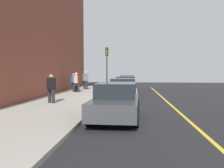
# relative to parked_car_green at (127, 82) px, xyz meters

# --- Properties ---
(ground_plane) EXTENTS (56.00, 56.00, 0.00)m
(ground_plane) POSITION_rel_parked_car_green_xyz_m (11.80, -0.26, -0.76)
(ground_plane) COLOR black
(sidewalk) EXTENTS (28.00, 4.60, 0.15)m
(sidewalk) POSITION_rel_parked_car_green_xyz_m (11.80, -3.56, -0.68)
(sidewalk) COLOR #A39E93
(sidewalk) RESTS_ON ground
(lane_stripe_centre) EXTENTS (28.00, 0.14, 0.01)m
(lane_stripe_centre) POSITION_rel_parked_car_green_xyz_m (11.80, 2.94, -0.75)
(lane_stripe_centre) COLOR gold
(lane_stripe_centre) RESTS_ON ground
(snow_bank_curb) EXTENTS (8.19, 0.56, 0.22)m
(snow_bank_curb) POSITION_rel_parked_car_green_xyz_m (7.33, -0.96, -0.65)
(snow_bank_curb) COLOR white
(snow_bank_curb) RESTS_ON ground
(parked_car_green) EXTENTS (4.23, 2.01, 1.51)m
(parked_car_green) POSITION_rel_parked_car_green_xyz_m (0.00, 0.00, 0.00)
(parked_car_green) COLOR black
(parked_car_green) RESTS_ON ground
(parked_car_red) EXTENTS (4.43, 1.93, 1.51)m
(parked_car_red) POSITION_rel_parked_car_green_xyz_m (6.55, 0.06, 0.00)
(parked_car_red) COLOR black
(parked_car_red) RESTS_ON ground
(parked_car_silver) EXTENTS (4.30, 1.91, 1.51)m
(parked_car_silver) POSITION_rel_parked_car_green_xyz_m (12.09, 0.03, 0.00)
(parked_car_silver) COLOR black
(parked_car_silver) RESTS_ON ground
(parked_car_charcoal) EXTENTS (4.80, 2.01, 1.51)m
(parked_car_charcoal) POSITION_rel_parked_car_green_xyz_m (18.33, -0.00, 0.00)
(parked_car_charcoal) COLOR black
(parked_car_charcoal) RESTS_ON ground
(pedestrian_grey_coat) EXTENTS (0.58, 0.57, 1.86)m
(pedestrian_grey_coat) POSITION_rel_parked_car_green_xyz_m (3.46, -4.20, 0.38)
(pedestrian_grey_coat) COLOR black
(pedestrian_grey_coat) RESTS_ON sidewalk
(pedestrian_blue_coat) EXTENTS (0.50, 0.53, 1.67)m
(pedestrian_blue_coat) POSITION_rel_parked_car_green_xyz_m (5.52, -4.96, 0.28)
(pedestrian_blue_coat) COLOR black
(pedestrian_blue_coat) RESTS_ON sidewalk
(pedestrian_tan_coat) EXTENTS (0.49, 0.57, 1.74)m
(pedestrian_tan_coat) POSITION_rel_parked_car_green_xyz_m (7.08, -4.33, 0.32)
(pedestrian_tan_coat) COLOR black
(pedestrian_tan_coat) RESTS_ON sidewalk
(pedestrian_black_coat) EXTENTS (0.53, 0.50, 1.67)m
(pedestrian_black_coat) POSITION_rel_parked_car_green_xyz_m (14.60, -4.06, 0.28)
(pedestrian_black_coat) COLOR black
(pedestrian_black_coat) RESTS_ON sidewalk
(traffic_light_pole) EXTENTS (0.35, 0.26, 3.99)m
(traffic_light_pole) POSITION_rel_parked_car_green_xyz_m (6.37, -1.67, 2.12)
(traffic_light_pole) COLOR #2D2D19
(traffic_light_pole) RESTS_ON sidewalk
(rolling_suitcase) EXTENTS (0.34, 0.22, 0.86)m
(rolling_suitcase) POSITION_rel_parked_car_green_xyz_m (6.56, -4.48, -0.35)
(rolling_suitcase) COLOR black
(rolling_suitcase) RESTS_ON sidewalk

